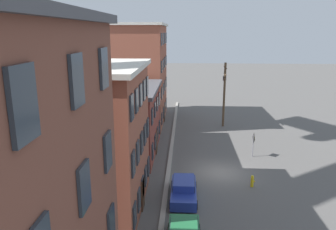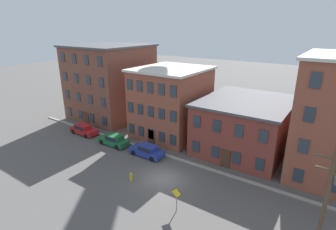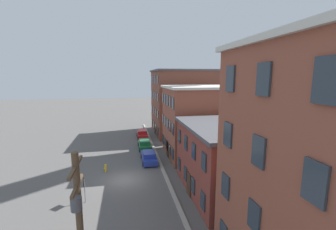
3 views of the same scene
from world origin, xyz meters
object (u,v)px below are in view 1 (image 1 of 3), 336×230
caution_sign (253,141)px  fire_hydrant (252,181)px  car_blue (184,189)px  utility_pole (224,91)px

caution_sign → fire_hydrant: (-6.45, 1.29, -1.12)m
car_blue → caution_sign: bearing=-37.8°
fire_hydrant → utility_pole: bearing=1.5°
car_blue → caution_sign: 10.89m
car_blue → utility_pole: utility_pole is taller
car_blue → caution_sign: (8.58, -6.65, 0.85)m
caution_sign → fire_hydrant: caution_sign is taller
caution_sign → utility_pole: bearing=9.3°
caution_sign → car_blue: bearing=142.2°
car_blue → utility_pole: bearing=-14.4°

